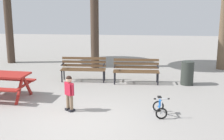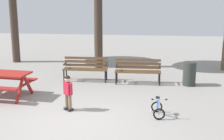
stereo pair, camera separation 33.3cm
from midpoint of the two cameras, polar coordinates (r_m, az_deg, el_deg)
ground at (r=7.65m, az=-5.78°, el=-9.61°), size 36.00×36.00×0.00m
picnic_table at (r=9.87m, az=-19.03°, el=-1.39°), size 1.92×1.50×0.79m
park_bench_far_left at (r=11.24m, az=-4.04°, el=0.60°), size 1.61×0.49×0.85m
park_bench_left at (r=10.90m, az=5.67°, el=0.17°), size 1.61×0.51×0.85m
child_standing at (r=8.29m, az=-6.98°, el=-3.71°), size 0.30×0.28×0.97m
kids_bicycle at (r=8.06m, az=9.63°, el=-7.00°), size 0.41×0.59×0.54m
trash_bin at (r=10.98m, az=14.91°, el=-0.67°), size 0.44×0.44×0.82m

